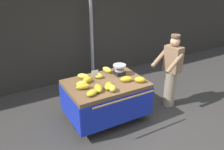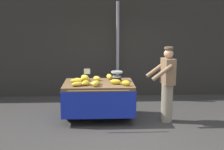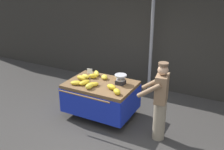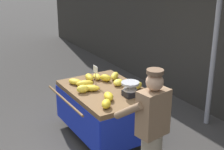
# 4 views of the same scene
# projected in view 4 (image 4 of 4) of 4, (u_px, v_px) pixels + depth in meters

# --- Properties ---
(street_pole) EXTENTS (0.09, 0.09, 2.84)m
(street_pole) POSITION_uv_depth(u_px,v_px,m) (214.00, 49.00, 5.58)
(street_pole) COLOR gray
(street_pole) RESTS_ON ground
(banana_cart) EXTENTS (1.63, 1.34, 0.87)m
(banana_cart) POSITION_uv_depth(u_px,v_px,m) (106.00, 102.00, 5.41)
(banana_cart) COLOR brown
(banana_cart) RESTS_ON ground
(weighing_scale) EXTENTS (0.28, 0.28, 0.24)m
(weighing_scale) POSITION_uv_depth(u_px,v_px,m) (130.00, 89.00, 5.03)
(weighing_scale) COLOR black
(weighing_scale) RESTS_ON banana_cart
(price_sign) EXTENTS (0.14, 0.01, 0.34)m
(price_sign) POSITION_uv_depth(u_px,v_px,m) (96.00, 71.00, 5.43)
(price_sign) COLOR #997A51
(price_sign) RESTS_ON banana_cart
(banana_bunch_0) EXTENTS (0.24, 0.25, 0.11)m
(banana_bunch_0) POSITION_uv_depth(u_px,v_px,m) (118.00, 82.00, 5.47)
(banana_bunch_0) COLOR yellow
(banana_bunch_0) RESTS_ON banana_cart
(banana_bunch_1) EXTENTS (0.29, 0.18, 0.11)m
(banana_bunch_1) POSITION_uv_depth(u_px,v_px,m) (89.00, 77.00, 5.70)
(banana_bunch_1) COLOR gold
(banana_bunch_1) RESTS_ON banana_cart
(banana_bunch_2) EXTENTS (0.26, 0.27, 0.12)m
(banana_bunch_2) POSITION_uv_depth(u_px,v_px,m) (115.00, 76.00, 5.76)
(banana_bunch_2) COLOR yellow
(banana_bunch_2) RESTS_ON banana_cart
(banana_bunch_3) EXTENTS (0.25, 0.21, 0.12)m
(banana_bunch_3) POSITION_uv_depth(u_px,v_px,m) (106.00, 78.00, 5.66)
(banana_bunch_3) COLOR gold
(banana_bunch_3) RESTS_ON banana_cart
(banana_bunch_4) EXTENTS (0.28, 0.21, 0.12)m
(banana_bunch_4) POSITION_uv_depth(u_px,v_px,m) (109.00, 96.00, 4.91)
(banana_bunch_4) COLOR gold
(banana_bunch_4) RESTS_ON banana_cart
(banana_bunch_5) EXTENTS (0.22, 0.32, 0.11)m
(banana_bunch_5) POSITION_uv_depth(u_px,v_px,m) (85.00, 83.00, 5.43)
(banana_bunch_5) COLOR gold
(banana_bunch_5) RESTS_ON banana_cart
(banana_bunch_6) EXTENTS (0.30, 0.32, 0.10)m
(banana_bunch_6) POSITION_uv_depth(u_px,v_px,m) (91.00, 88.00, 5.25)
(banana_bunch_6) COLOR gold
(banana_bunch_6) RESTS_ON banana_cart
(banana_bunch_7) EXTENTS (0.24, 0.16, 0.10)m
(banana_bunch_7) POSITION_uv_depth(u_px,v_px,m) (97.00, 77.00, 5.75)
(banana_bunch_7) COLOR yellow
(banana_bunch_7) RESTS_ON banana_cart
(banana_bunch_8) EXTENTS (0.19, 0.28, 0.13)m
(banana_bunch_8) POSITION_uv_depth(u_px,v_px,m) (137.00, 86.00, 5.30)
(banana_bunch_8) COLOR yellow
(banana_bunch_8) RESTS_ON banana_cart
(banana_bunch_9) EXTENTS (0.25, 0.24, 0.12)m
(banana_bunch_9) POSITION_uv_depth(u_px,v_px,m) (106.00, 104.00, 4.65)
(banana_bunch_9) COLOR gold
(banana_bunch_9) RESTS_ON banana_cart
(banana_bunch_10) EXTENTS (0.30, 0.26, 0.10)m
(banana_bunch_10) POSITION_uv_depth(u_px,v_px,m) (75.00, 82.00, 5.52)
(banana_bunch_10) COLOR gold
(banana_bunch_10) RESTS_ON banana_cart
(banana_bunch_11) EXTENTS (0.17, 0.22, 0.13)m
(banana_bunch_11) POSITION_uv_depth(u_px,v_px,m) (83.00, 89.00, 5.17)
(banana_bunch_11) COLOR yellow
(banana_bunch_11) RESTS_ON banana_cart
(vendor_person) EXTENTS (0.62, 0.57, 1.71)m
(vendor_person) POSITION_uv_depth(u_px,v_px,m) (151.00, 134.00, 3.97)
(vendor_person) COLOR gray
(vendor_person) RESTS_ON ground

